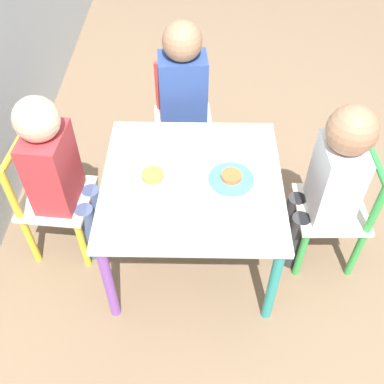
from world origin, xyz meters
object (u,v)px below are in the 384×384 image
kids_table (192,190)px  child_right (183,94)px  plate_back (153,177)px  chair_green (336,212)px  chair_red (183,122)px  chair_yellow (52,201)px  child_back (57,169)px  child_front (332,177)px  plate_front (231,178)px

kids_table → child_right: child_right is taller
child_right → plate_back: 0.50m
chair_green → child_right: child_right is taller
chair_green → chair_red: same height
chair_red → child_right: (-0.06, -0.01, 0.20)m
plate_back → kids_table: bearing=-90.0°
child_right → plate_back: child_right is taller
chair_yellow → child_right: 0.70m
chair_green → child_back: size_ratio=0.71×
chair_green → chair_yellow: bearing=-93.1°
chair_red → child_front: child_front is taller
chair_yellow → child_front: (-0.04, -1.04, 0.19)m
kids_table → chair_green: size_ratio=1.22×
chair_green → child_front: size_ratio=0.70×
chair_yellow → plate_front: 0.71m
chair_red → plate_back: chair_red is taller
child_front → chair_green: bearing=90.0°
chair_red → child_right: 0.21m
child_back → plate_back: (-0.04, -0.35, 0.01)m
chair_yellow → plate_back: chair_yellow is taller
chair_red → plate_front: 0.61m
kids_table → child_right: (0.49, 0.04, 0.08)m
chair_yellow → child_front: 1.06m
chair_red → plate_back: bearing=-104.3°
chair_red → child_right: bearing=-90.0°
child_front → child_back: bearing=-93.1°
kids_table → chair_red: size_ratio=1.22×
kids_table → chair_red: 0.56m
chair_red → plate_back: 0.59m
chair_yellow → plate_front: bearing=-89.0°
plate_front → plate_back: bearing=90.0°
kids_table → child_back: bearing=84.9°
kids_table → chair_yellow: 0.56m
chair_yellow → plate_front: chair_yellow is taller
chair_red → chair_yellow: bearing=-140.2°
chair_red → child_front: size_ratio=0.70×
child_back → child_right: 0.63m
child_front → plate_back: 0.63m
chair_green → plate_back: 0.71m
plate_back → child_front: bearing=-89.1°
child_front → plate_back: size_ratio=4.26×
child_right → plate_front: child_right is taller
child_front → chair_red: bearing=-136.0°
plate_front → chair_green: bearing=-88.5°
chair_green → plate_front: chair_green is taller
kids_table → child_right: bearing=5.2°
chair_red → child_front: (-0.54, -0.54, 0.19)m
child_front → child_back: (0.03, 0.98, -0.01)m
chair_red → child_right: child_right is taller
chair_red → plate_front: bearing=-76.3°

